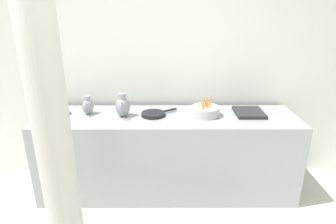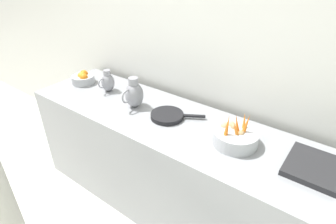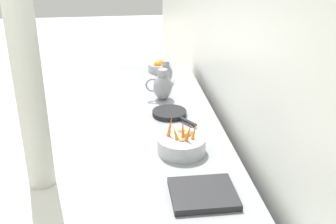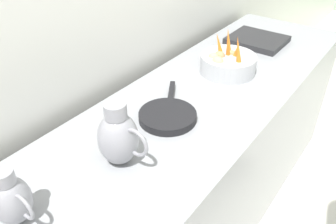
{
  "view_description": "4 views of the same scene",
  "coord_description": "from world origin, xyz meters",
  "px_view_note": "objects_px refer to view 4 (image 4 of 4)",
  "views": [
    {
      "loc": [
        1.34,
        0.25,
        2.0
      ],
      "look_at": [
        -1.33,
        0.26,
        1.01
      ],
      "focal_mm": 30.35,
      "sensor_mm": 36.0,
      "label": 1
    },
    {
      "loc": [
        -0.04,
        1.19,
        2.03
      ],
      "look_at": [
        -1.32,
        0.24,
        1.1
      ],
      "focal_mm": 29.66,
      "sensor_mm": 36.0,
      "label": 2
    },
    {
      "loc": [
        -1.14,
        2.93,
        2.21
      ],
      "look_at": [
        -1.46,
        0.35,
        1.05
      ],
      "focal_mm": 45.04,
      "sensor_mm": 36.0,
      "label": 3
    },
    {
      "loc": [
        -0.76,
        -0.89,
        1.79
      ],
      "look_at": [
        -1.46,
        0.06,
        0.99
      ],
      "focal_mm": 36.9,
      "sensor_mm": 36.0,
      "label": 4
    }
  ],
  "objects_px": {
    "metal_pitcher_short": "(12,199)",
    "skillet_on_counter": "(168,115)",
    "metal_pitcher_tall": "(119,137)",
    "vegetable_colander": "(228,63)"
  },
  "relations": [
    {
      "from": "metal_pitcher_short",
      "to": "skillet_on_counter",
      "type": "relative_size",
      "value": 0.52
    },
    {
      "from": "metal_pitcher_tall",
      "to": "metal_pitcher_short",
      "type": "relative_size",
      "value": 1.26
    },
    {
      "from": "vegetable_colander",
      "to": "metal_pitcher_short",
      "type": "relative_size",
      "value": 1.5
    },
    {
      "from": "vegetable_colander",
      "to": "metal_pitcher_tall",
      "type": "xyz_separation_m",
      "value": [
        0.02,
        -0.87,
        0.06
      ]
    },
    {
      "from": "metal_pitcher_tall",
      "to": "metal_pitcher_short",
      "type": "distance_m",
      "value": 0.39
    },
    {
      "from": "vegetable_colander",
      "to": "metal_pitcher_short",
      "type": "distance_m",
      "value": 1.26
    },
    {
      "from": "metal_pitcher_tall",
      "to": "metal_pitcher_short",
      "type": "height_order",
      "value": "metal_pitcher_tall"
    },
    {
      "from": "vegetable_colander",
      "to": "metal_pitcher_tall",
      "type": "distance_m",
      "value": 0.88
    },
    {
      "from": "metal_pitcher_short",
      "to": "skillet_on_counter",
      "type": "height_order",
      "value": "metal_pitcher_short"
    },
    {
      "from": "metal_pitcher_short",
      "to": "skillet_on_counter",
      "type": "distance_m",
      "value": 0.72
    }
  ]
}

